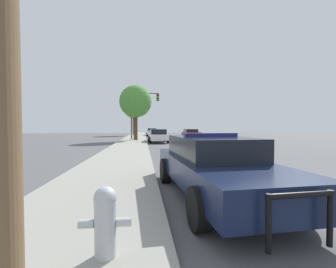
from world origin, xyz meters
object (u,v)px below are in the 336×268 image
Objects in this scene: car_background_distant at (152,132)px; traffic_light at (142,106)px; police_car at (213,164)px; car_background_midblock at (158,135)px; tree_sidewalk_far at (134,108)px; tree_sidewalk_mid at (135,102)px; car_background_oncoming at (191,134)px; fire_hydrant at (105,219)px.

traffic_light is at bearing -94.20° from car_background_distant.
car_background_midblock is at bearing -93.60° from police_car.
tree_sidewalk_far is (-3.27, 19.78, 4.52)m from car_background_midblock.
car_background_midblock is 0.74× the size of tree_sidewalk_mid.
car_background_midblock is 1.02× the size of car_background_oncoming.
fire_hydrant is at bearing 76.87° from car_background_oncoming.
fire_hydrant is 41.04m from tree_sidewalk_far.
police_car is 18.47m from car_background_midblock.
police_car is at bearing 80.35° from car_background_oncoming.
car_background_distant is 15.21m from tree_sidewalk_mid.
car_background_midblock reaches higher than fire_hydrant.
tree_sidewalk_far is at bearing 98.01° from car_background_midblock.
police_car is at bearing -84.96° from tree_sidewalk_far.
car_background_oncoming is 0.73× the size of tree_sidewalk_mid.
car_background_midblock is at bearing -80.61° from tree_sidewalk_far.
traffic_light is 1.25× the size of car_background_oncoming.
police_car reaches higher than car_background_midblock.
tree_sidewalk_far is at bearing 146.12° from car_background_distant.
car_background_midblock is 20.56m from tree_sidewalk_far.
car_background_oncoming is at bearing -62.74° from tree_sidewalk_far.
car_background_oncoming is (4.44, 23.09, -0.03)m from police_car.
traffic_light reaches higher than fire_hydrant.
car_background_distant is (0.10, 17.21, 0.01)m from car_background_midblock.
traffic_light is at bearing 112.36° from car_background_midblock.
police_car is at bearing -83.21° from tree_sidewalk_mid.
car_background_oncoming is 13.35m from car_background_distant.
car_background_distant reaches higher than car_background_oncoming.
car_background_distant is (-4.44, 12.59, 0.01)m from car_background_oncoming.
tree_sidewalk_mid is at bearing -96.47° from car_background_distant.
police_car reaches higher than car_background_distant.
fire_hydrant is 0.14× the size of traffic_light.
tree_sidewalk_far is at bearing 91.77° from fire_hydrant.
car_background_distant is (1.79, 13.39, -3.38)m from traffic_light.
car_background_midblock is at bearing 46.77° from car_background_oncoming.
fire_hydrant is 0.18× the size of car_background_oncoming.
traffic_light is 0.80× the size of tree_sidewalk_far.
car_background_distant is (2.11, 38.18, 0.17)m from fire_hydrant.
police_car is 21.66m from tree_sidewalk_mid.
tree_sidewalk_mid is (-2.42, 2.71, 3.82)m from car_background_midblock.
tree_sidewalk_mid reaches higher than fire_hydrant.
car_background_distant is at bearing 86.83° from fire_hydrant.
car_background_distant is 0.65× the size of tree_sidewalk_far.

